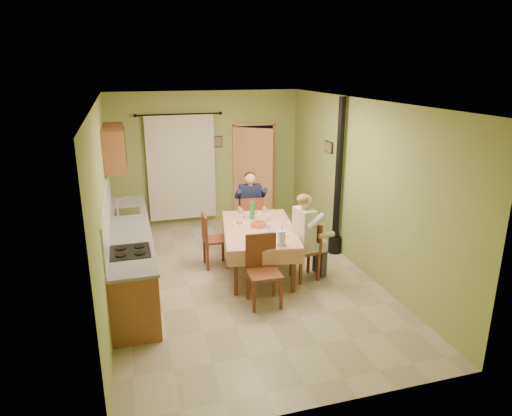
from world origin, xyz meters
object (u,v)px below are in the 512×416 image
object	(u,v)px
dining_table	(259,249)
chair_far	(251,231)
stove_flue	(337,199)
chair_left	(215,250)
chair_right	(305,262)
man_right	(306,227)
man_far	(251,201)
chair_near	(264,285)

from	to	relation	value
dining_table	chair_far	xyz separation A→B (m)	(0.17, 1.10, -0.09)
dining_table	stove_flue	world-z (taller)	stove_flue
chair_far	chair_left	size ratio (longest dim) A/B	1.05
dining_table	chair_left	xyz separation A→B (m)	(-0.67, 0.38, -0.09)
chair_right	chair_left	world-z (taller)	chair_left
chair_right	dining_table	bearing A→B (deg)	44.99
chair_far	man_right	distance (m)	1.76
man_far	dining_table	bearing A→B (deg)	-91.92
chair_right	chair_left	bearing A→B (deg)	49.16
chair_right	man_far	distance (m)	1.77
dining_table	chair_near	xyz separation A→B (m)	(-0.25, -1.09, -0.09)
chair_far	chair_near	size ratio (longest dim) A/B	0.97
chair_near	man_far	world-z (taller)	man_far
chair_near	man_far	distance (m)	2.32
stove_flue	chair_near	bearing A→B (deg)	-141.43
chair_right	stove_flue	world-z (taller)	stove_flue
chair_near	stove_flue	world-z (taller)	stove_flue
chair_right	stove_flue	xyz separation A→B (m)	(0.92, 0.84, 0.74)
chair_left	chair_right	bearing A→B (deg)	56.62
man_right	dining_table	bearing A→B (deg)	44.35
dining_table	man_right	distance (m)	0.94
chair_near	chair_right	world-z (taller)	chair_near
dining_table	man_far	xyz separation A→B (m)	(0.17, 1.11, 0.50)
chair_right	stove_flue	distance (m)	1.45
chair_near	man_right	bearing A→B (deg)	-143.07
chair_left	man_far	world-z (taller)	man_far
chair_near	chair_right	distance (m)	1.07
chair_left	man_far	size ratio (longest dim) A/B	0.68
man_right	stove_flue	bearing A→B (deg)	-55.11
dining_table	man_right	xyz separation A→B (m)	(0.62, -0.49, 0.50)
man_right	stove_flue	size ratio (longest dim) A/B	0.50
chair_far	chair_right	world-z (taller)	chair_far
dining_table	chair_left	size ratio (longest dim) A/B	2.20
stove_flue	chair_far	bearing A→B (deg)	151.59
dining_table	chair_near	size ratio (longest dim) A/B	2.05
dining_table	chair_left	distance (m)	0.78
dining_table	chair_far	bearing A→B (deg)	91.47
dining_table	chair_near	distance (m)	1.12
man_far	chair_right	bearing A→B (deg)	-67.10
chair_near	man_right	distance (m)	1.21
chair_left	man_right	world-z (taller)	man_right
chair_left	man_right	distance (m)	1.67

